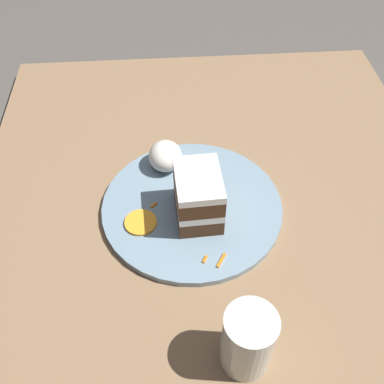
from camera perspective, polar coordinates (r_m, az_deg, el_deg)
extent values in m
plane|color=#4C4742|center=(0.80, 2.91, -3.12)|extent=(6.00, 6.00, 0.00)
cube|color=#846647|center=(0.78, 2.96, -2.24)|extent=(0.92, 0.82, 0.04)
cylinder|color=gray|center=(0.75, 0.00, -1.85)|extent=(0.30, 0.30, 0.01)
cube|color=#4C2D19|center=(0.72, 0.78, -1.99)|extent=(0.10, 0.07, 0.03)
cube|color=white|center=(0.71, 0.79, -0.85)|extent=(0.10, 0.07, 0.01)
cube|color=#4C2D19|center=(0.69, 0.81, 0.35)|extent=(0.10, 0.07, 0.03)
cube|color=white|center=(0.68, 0.83, 1.59)|extent=(0.10, 0.07, 0.01)
ellipsoid|color=white|center=(0.80, -3.41, 4.60)|extent=(0.07, 0.06, 0.05)
cylinder|color=orange|center=(0.73, -6.54, -3.86)|extent=(0.05, 0.05, 0.00)
cube|color=orange|center=(0.78, 1.03, 1.07)|extent=(0.03, 0.01, 0.00)
cube|color=orange|center=(0.68, 1.67, -8.51)|extent=(0.01, 0.01, 0.00)
cube|color=orange|center=(0.75, -4.86, -1.66)|extent=(0.01, 0.01, 0.00)
cube|color=orange|center=(0.79, 1.36, 2.31)|extent=(0.01, 0.02, 0.00)
cube|color=orange|center=(0.68, 3.74, -8.65)|extent=(0.03, 0.02, 0.00)
cylinder|color=beige|center=(0.58, 7.11, -18.21)|extent=(0.07, 0.07, 0.10)
cylinder|color=silver|center=(0.61, 6.80, -19.48)|extent=(0.06, 0.06, 0.04)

